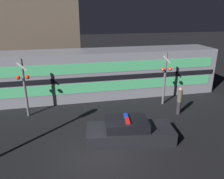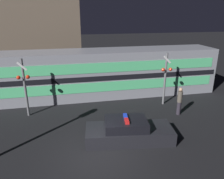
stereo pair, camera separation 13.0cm
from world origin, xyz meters
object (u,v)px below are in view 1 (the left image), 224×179
Objects in this scene: pedestrian at (179,101)px; crossing_signal_near at (165,76)px; train at (100,73)px; police_car at (129,131)px.

crossing_signal_near is (-0.25, 1.80, 1.15)m from pedestrian.
police_car is at bearing -87.28° from train.
pedestrian reaches higher than police_car.
pedestrian is at bearing 36.74° from police_car.
police_car is at bearing -150.93° from pedestrian.
crossing_signal_near is (4.18, -2.88, 0.29)m from train.
train is 5.08m from crossing_signal_near.
pedestrian is at bearing -46.59° from train.
pedestrian is (4.10, 2.28, 0.47)m from police_car.
police_car is 4.71m from pedestrian.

